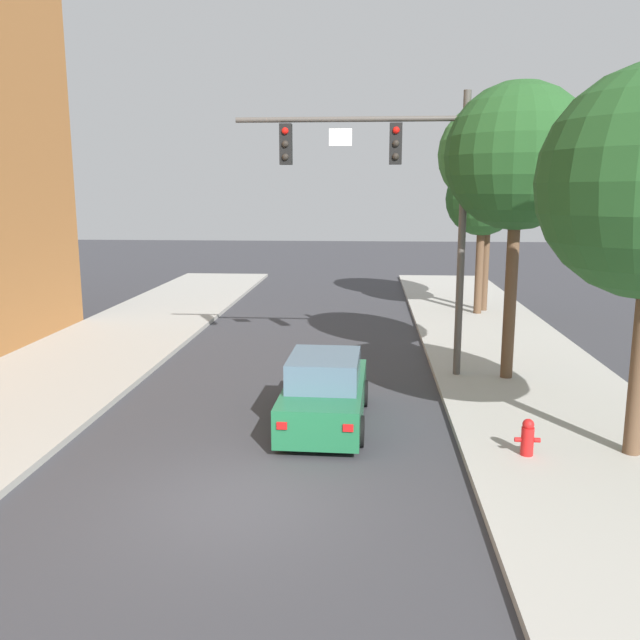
{
  "coord_description": "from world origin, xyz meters",
  "views": [
    {
      "loc": [
        2.12,
        -10.21,
        5.1
      ],
      "look_at": [
        0.96,
        5.79,
        2.0
      ],
      "focal_mm": 37.39,
      "sensor_mm": 36.0,
      "label": 1
    }
  ],
  "objects_px": {
    "traffic_signal_mast": "(399,183)",
    "street_tree_farthest": "(490,155)",
    "car_lead_green": "(325,393)",
    "street_tree_second": "(518,158)",
    "street_tree_third": "(482,200)",
    "fire_hydrant": "(528,437)"
  },
  "relations": [
    {
      "from": "car_lead_green",
      "to": "street_tree_second",
      "type": "bearing_deg",
      "value": 37.69
    },
    {
      "from": "street_tree_farthest",
      "to": "fire_hydrant",
      "type": "bearing_deg",
      "value": -96.5
    },
    {
      "from": "street_tree_third",
      "to": "car_lead_green",
      "type": "bearing_deg",
      "value": -112.18
    },
    {
      "from": "fire_hydrant",
      "to": "street_tree_farthest",
      "type": "height_order",
      "value": "street_tree_farthest"
    },
    {
      "from": "car_lead_green",
      "to": "street_tree_farthest",
      "type": "xyz_separation_m",
      "value": [
        5.82,
        14.17,
        5.83
      ]
    },
    {
      "from": "traffic_signal_mast",
      "to": "fire_hydrant",
      "type": "height_order",
      "value": "traffic_signal_mast"
    },
    {
      "from": "street_tree_second",
      "to": "fire_hydrant",
      "type": "bearing_deg",
      "value": -97.31
    },
    {
      "from": "street_tree_second",
      "to": "street_tree_third",
      "type": "bearing_deg",
      "value": 85.53
    },
    {
      "from": "traffic_signal_mast",
      "to": "street_tree_second",
      "type": "height_order",
      "value": "street_tree_second"
    },
    {
      "from": "traffic_signal_mast",
      "to": "street_tree_farthest",
      "type": "distance_m",
      "value": 11.18
    },
    {
      "from": "fire_hydrant",
      "to": "street_tree_second",
      "type": "distance_m",
      "value": 7.78
    },
    {
      "from": "car_lead_green",
      "to": "street_tree_second",
      "type": "height_order",
      "value": "street_tree_second"
    },
    {
      "from": "car_lead_green",
      "to": "fire_hydrant",
      "type": "bearing_deg",
      "value": -25.18
    },
    {
      "from": "car_lead_green",
      "to": "street_tree_second",
      "type": "xyz_separation_m",
      "value": [
        4.7,
        3.63,
        5.23
      ]
    },
    {
      "from": "traffic_signal_mast",
      "to": "car_lead_green",
      "type": "distance_m",
      "value": 6.24
    },
    {
      "from": "traffic_signal_mast",
      "to": "street_tree_farthest",
      "type": "bearing_deg",
      "value": 68.2
    },
    {
      "from": "street_tree_third",
      "to": "street_tree_farthest",
      "type": "xyz_separation_m",
      "value": [
        0.36,
        0.76,
        1.78
      ]
    },
    {
      "from": "traffic_signal_mast",
      "to": "car_lead_green",
      "type": "relative_size",
      "value": 1.75
    },
    {
      "from": "car_lead_green",
      "to": "street_tree_third",
      "type": "relative_size",
      "value": 0.7
    },
    {
      "from": "street_tree_second",
      "to": "traffic_signal_mast",
      "type": "bearing_deg",
      "value": 175.72
    },
    {
      "from": "street_tree_second",
      "to": "street_tree_farthest",
      "type": "relative_size",
      "value": 0.9
    },
    {
      "from": "fire_hydrant",
      "to": "street_tree_second",
      "type": "xyz_separation_m",
      "value": [
        0.71,
        5.51,
        5.44
      ]
    }
  ]
}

